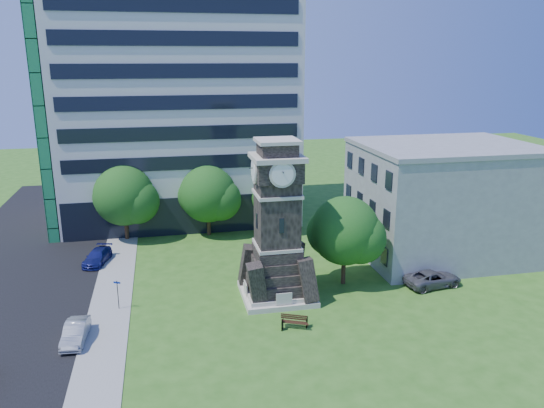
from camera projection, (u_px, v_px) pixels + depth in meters
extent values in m
plane|color=#2E5F1B|center=(243.00, 311.00, 38.59)|extent=(160.00, 160.00, 0.00)
cube|color=gray|center=(113.00, 294.00, 41.40)|extent=(3.00, 70.00, 0.06)
cube|color=beige|center=(277.00, 294.00, 41.02)|extent=(5.40, 5.40, 0.40)
cube|color=beige|center=(277.00, 289.00, 40.93)|extent=(4.80, 4.80, 0.30)
cube|color=black|center=(277.00, 207.00, 39.15)|extent=(3.00, 3.00, 6.40)
cube|color=beige|center=(277.00, 245.00, 39.95)|extent=(3.25, 3.25, 0.25)
cube|color=beige|center=(277.00, 194.00, 38.88)|extent=(3.25, 3.25, 0.25)
cube|color=black|center=(282.00, 226.00, 37.99)|extent=(0.35, 0.08, 1.10)
cube|color=black|center=(277.00, 170.00, 38.40)|extent=(3.30, 3.30, 1.60)
cube|color=beige|center=(277.00, 157.00, 38.16)|extent=(3.70, 3.70, 0.35)
cylinder|color=white|center=(283.00, 175.00, 36.73)|extent=(1.56, 0.06, 1.56)
cylinder|color=white|center=(253.00, 171.00, 38.05)|extent=(0.06, 1.56, 1.56)
cube|color=black|center=(277.00, 149.00, 38.00)|extent=(2.60, 2.60, 0.90)
cube|color=beige|center=(277.00, 141.00, 37.84)|extent=(3.00, 3.00, 0.25)
cube|color=silver|center=(178.00, 93.00, 58.77)|extent=(25.00, 15.00, 28.00)
cube|color=black|center=(186.00, 215.00, 55.18)|extent=(24.50, 0.80, 4.00)
cube|color=#96999C|center=(443.00, 202.00, 48.79)|extent=(15.00, 12.00, 10.00)
cube|color=#96999C|center=(448.00, 146.00, 47.40)|extent=(15.20, 12.20, 0.40)
imported|color=#919498|center=(76.00, 332.00, 34.38)|extent=(1.55, 3.89, 1.26)
imported|color=navy|center=(97.00, 257.00, 47.49)|extent=(2.68, 4.46, 1.21)
imported|color=#56555A|center=(433.00, 279.00, 42.69)|extent=(4.95, 2.83, 1.30)
cube|color=black|center=(282.00, 325.00, 35.90)|extent=(0.06, 0.46, 0.71)
cube|color=black|center=(307.00, 322.00, 36.25)|extent=(0.06, 0.46, 0.71)
cube|color=black|center=(295.00, 322.00, 36.05)|extent=(1.83, 0.49, 0.04)
cube|color=black|center=(294.00, 317.00, 36.18)|extent=(1.83, 0.04, 0.41)
cylinder|color=black|center=(118.00, 295.00, 38.63)|extent=(0.05, 0.05, 2.25)
cube|color=#0D2698|center=(117.00, 283.00, 38.37)|extent=(0.54, 0.04, 0.13)
cylinder|color=#332114|center=(126.00, 227.00, 53.62)|extent=(0.39, 0.39, 2.65)
sphere|color=#205018|center=(124.00, 196.00, 52.76)|extent=(6.02, 6.02, 6.02)
sphere|color=#205018|center=(137.00, 202.00, 52.57)|extent=(4.52, 4.52, 4.52)
sphere|color=#205018|center=(114.00, 197.00, 53.33)|extent=(4.21, 4.21, 4.21)
cylinder|color=#332114|center=(209.00, 223.00, 54.99)|extent=(0.39, 0.39, 2.54)
sphere|color=#33641D|center=(208.00, 194.00, 54.16)|extent=(5.83, 5.83, 5.83)
sphere|color=#33641D|center=(220.00, 200.00, 53.98)|extent=(4.37, 4.37, 4.37)
sphere|color=#33641D|center=(197.00, 195.00, 54.72)|extent=(4.08, 4.08, 4.08)
cylinder|color=#332114|center=(273.00, 223.00, 55.52)|extent=(0.32, 0.32, 2.24)
sphere|color=#2A5E1C|center=(273.00, 198.00, 54.79)|extent=(4.09, 4.09, 4.09)
sphere|color=#2A5E1C|center=(282.00, 202.00, 54.69)|extent=(3.07, 3.07, 3.07)
sphere|color=#2A5E1C|center=(265.00, 199.00, 55.20)|extent=(2.86, 2.86, 2.86)
cylinder|color=#332114|center=(343.00, 268.00, 43.04)|extent=(0.35, 0.35, 2.64)
sphere|color=#2B6C20|center=(345.00, 231.00, 42.17)|extent=(5.53, 5.53, 5.53)
sphere|color=#2B6C20|center=(360.00, 238.00, 42.01)|extent=(4.15, 4.15, 4.15)
sphere|color=#2B6C20|center=(330.00, 232.00, 42.71)|extent=(3.87, 3.87, 3.87)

